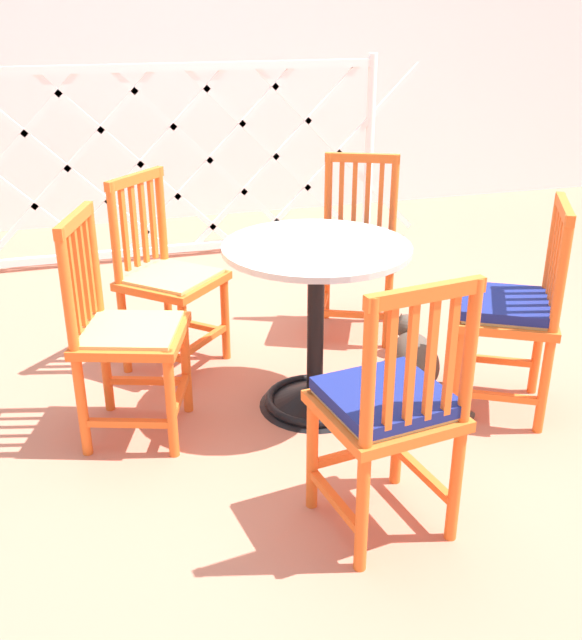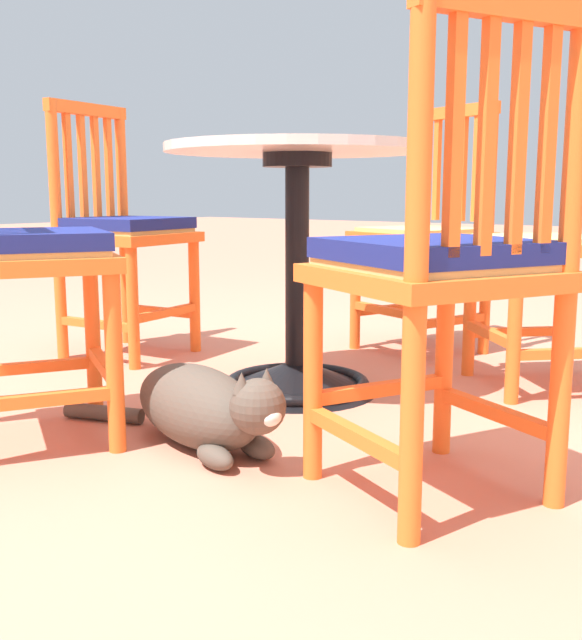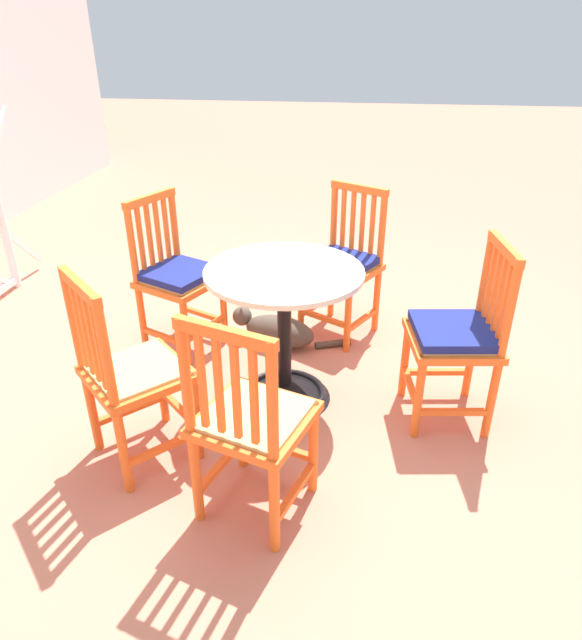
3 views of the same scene
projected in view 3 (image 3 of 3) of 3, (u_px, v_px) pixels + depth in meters
ground_plane at (284, 392)px, 3.02m from camera, size 24.00×24.00×0.00m
cafe_table at (285, 351)px, 2.85m from camera, size 0.76×0.76×0.73m
orange_chair_facing_out at (457, 337)px, 2.65m from camera, size 0.45×0.45×0.91m
orange_chair_tucked_in at (343, 266)px, 3.41m from camera, size 0.54×0.54×0.91m
orange_chair_at_corner at (177, 278)px, 3.26m from camera, size 0.53×0.53×0.91m
orange_chair_near_fence at (131, 376)px, 2.38m from camera, size 0.57×0.57×0.91m
orange_chair_by_planter at (251, 423)px, 2.10m from camera, size 0.51×0.51×0.91m
tabby_cat at (274, 330)px, 3.43m from camera, size 0.30×0.75×0.23m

